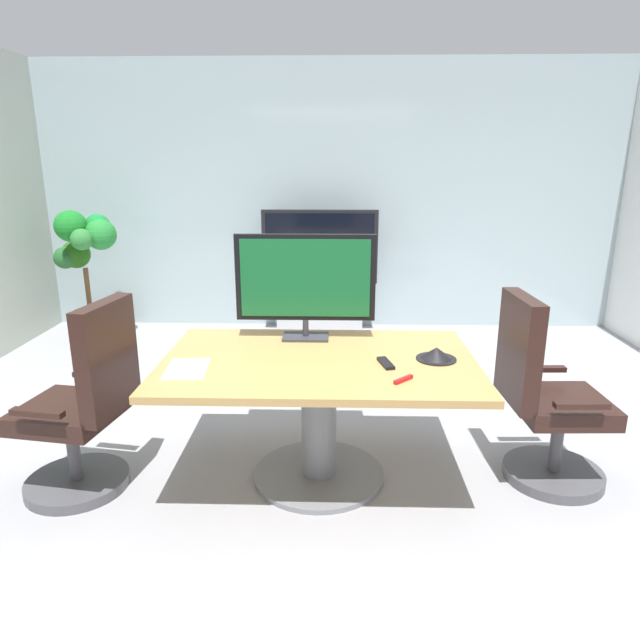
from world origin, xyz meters
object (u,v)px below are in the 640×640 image
conference_phone (436,354)px  remote_control (386,363)px  wall_display_unit (320,292)px  potted_plant (85,258)px  office_chair_left (85,415)px  tv_monitor (305,281)px  conference_table (319,393)px  office_chair_right (544,406)px

conference_phone → remote_control: bearing=-162.3°
wall_display_unit → potted_plant: potted_plant is taller
office_chair_left → potted_plant: bearing=-148.2°
tv_monitor → potted_plant: bearing=136.3°
potted_plant → remote_control: (2.80, -2.71, -0.10)m
office_chair_left → tv_monitor: (1.18, 0.54, 0.64)m
potted_plant → wall_display_unit: bearing=6.4°
tv_monitor → potted_plant: 3.26m
tv_monitor → potted_plant: (-2.35, 2.25, -0.25)m
office_chair_left → potted_plant: size_ratio=0.82×
remote_control → tv_monitor: bearing=121.1°
office_chair_left → tv_monitor: tv_monitor is taller
potted_plant → remote_control: bearing=-44.1°
tv_monitor → wall_display_unit: (0.02, 2.51, -0.65)m
conference_table → potted_plant: bearing=132.9°
office_chair_right → remote_control: 0.95m
office_chair_left → office_chair_right: 2.54m
office_chair_right → tv_monitor: tv_monitor is taller
conference_phone → potted_plant: bearing=139.6°
wall_display_unit → conference_phone: 2.99m
potted_plant → office_chair_right: bearing=-35.1°
potted_plant → conference_phone: bearing=-40.4°
wall_display_unit → potted_plant: (-2.37, -0.26, 0.40)m
conference_table → office_chair_right: 1.27m
tv_monitor → conference_phone: (0.74, -0.38, -0.33)m
office_chair_right → conference_phone: bearing=89.4°
wall_display_unit → remote_control: size_ratio=7.71×
tv_monitor → conference_phone: 0.89m
conference_table → potted_plant: size_ratio=1.29×
wall_display_unit → conference_phone: size_ratio=5.95×
office_chair_left → office_chair_right: size_ratio=1.00×
conference_table → tv_monitor: bearing=103.6°
wall_display_unit → potted_plant: bearing=-173.6°
conference_table → wall_display_unit: size_ratio=1.31×
office_chair_left → wall_display_unit: size_ratio=0.83×
conference_table → tv_monitor: (-0.09, 0.38, 0.56)m
potted_plant → remote_control: 3.90m
conference_table → potted_plant: (-2.44, 2.63, 0.32)m
conference_phone → office_chair_right: bearing=1.3°
office_chair_right → potted_plant: 4.55m
office_chair_left → office_chair_right: bearing=102.9°
conference_table → office_chair_right: bearing=0.7°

